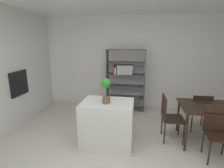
# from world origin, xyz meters

# --- Properties ---
(ground_plane) EXTENTS (8.63, 8.63, 0.00)m
(ground_plane) POSITION_xyz_m (0.00, 0.00, 0.00)
(ground_plane) COLOR beige
(back_partition) EXTENTS (6.29, 0.06, 2.77)m
(back_partition) POSITION_xyz_m (0.00, 2.80, 1.39)
(back_partition) COLOR white
(back_partition) RESTS_ON ground_plane
(built_in_oven) EXTENTS (0.06, 0.57, 0.58)m
(built_in_oven) POSITION_xyz_m (-2.40, 1.00, 1.06)
(built_in_oven) COLOR black
(built_in_oven) RESTS_ON ground_plane
(kitchen_island) EXTENTS (1.00, 0.72, 0.88)m
(kitchen_island) POSITION_xyz_m (-0.18, 0.55, 0.44)
(kitchen_island) COLOR silver
(kitchen_island) RESTS_ON ground_plane
(potted_plant_on_island) EXTENTS (0.17, 0.17, 0.48)m
(potted_plant_on_island) POSITION_xyz_m (-0.19, 0.49, 1.17)
(potted_plant_on_island) COLOR brown
(potted_plant_on_island) RESTS_ON kitchen_island
(open_bookshelf) EXTENTS (1.12, 0.35, 1.80)m
(open_bookshelf) POSITION_xyz_m (-0.02, 2.46, 1.02)
(open_bookshelf) COLOR #4C4C51
(open_bookshelf) RESTS_ON ground_plane
(dining_table) EXTENTS (1.06, 0.88, 0.79)m
(dining_table) POSITION_xyz_m (1.78, 0.90, 0.70)
(dining_table) COLOR black
(dining_table) RESTS_ON ground_plane
(dining_chair_island_side) EXTENTS (0.44, 0.46, 0.95)m
(dining_chair_island_side) POSITION_xyz_m (1.03, 0.90, 0.57)
(dining_chair_island_side) COLOR black
(dining_chair_island_side) RESTS_ON ground_plane
(dining_chair_near) EXTENTS (0.42, 0.43, 0.95)m
(dining_chair_near) POSITION_xyz_m (1.78, 0.44, 0.56)
(dining_chair_near) COLOR black
(dining_chair_near) RESTS_ON ground_plane
(dining_chair_far) EXTENTS (0.42, 0.45, 0.88)m
(dining_chair_far) POSITION_xyz_m (1.78, 1.37, 0.54)
(dining_chair_far) COLOR black
(dining_chair_far) RESTS_ON ground_plane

